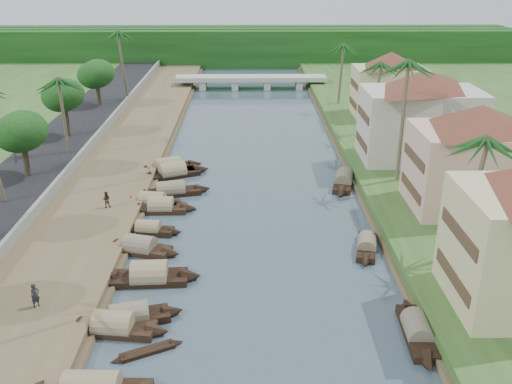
{
  "coord_description": "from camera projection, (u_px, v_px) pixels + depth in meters",
  "views": [
    {
      "loc": [
        -0.61,
        -34.74,
        22.79
      ],
      "look_at": [
        0.13,
        15.86,
        2.0
      ],
      "focal_mm": 40.0,
      "sensor_mm": 36.0,
      "label": 1
    }
  ],
  "objects": [
    {
      "name": "sampan_10",
      "position": [
        153.0,
        202.0,
        56.52
      ],
      "size": [
        7.41,
        2.55,
        2.03
      ],
      "rotation": [
        0.0,
        0.0,
        -0.14
      ],
      "color": "black",
      "rests_on": "ground"
    },
    {
      "name": "sampan_6",
      "position": [
        140.0,
        248.0,
        47.51
      ],
      "size": [
        7.44,
        3.61,
        2.18
      ],
      "rotation": [
        0.0,
        0.0,
        -0.28
      ],
      "color": "black",
      "rests_on": "ground"
    },
    {
      "name": "bridge",
      "position": [
        251.0,
        80.0,
        106.73
      ],
      "size": [
        28.0,
        4.0,
        2.4
      ],
      "color": "#A7A89D",
      "rests_on": "ground"
    },
    {
      "name": "sampan_14",
      "position": [
        417.0,
        331.0,
        36.93
      ],
      "size": [
        1.88,
        8.01,
        1.96
      ],
      "rotation": [
        0.0,
        0.0,
        1.53
      ],
      "color": "black",
      "rests_on": "ground"
    },
    {
      "name": "ground",
      "position": [
        257.0,
        302.0,
        40.79
      ],
      "size": [
        220.0,
        220.0,
        0.0
      ],
      "primitive_type": "plane",
      "color": "#394B56",
      "rests_on": "ground"
    },
    {
      "name": "person_near",
      "position": [
        35.0,
        295.0,
        38.5
      ],
      "size": [
        0.73,
        0.76,
        1.76
      ],
      "primitive_type": "imported",
      "rotation": [
        0.0,
        0.0,
        0.89
      ],
      "color": "#222429",
      "rests_on": "left_bank"
    },
    {
      "name": "tree_6",
      "position": [
        459.0,
        109.0,
        66.25
      ],
      "size": [
        4.75,
        4.75,
        7.38
      ],
      "color": "#433226",
      "rests_on": "ground"
    },
    {
      "name": "sampan_16",
      "position": [
        344.0,
        181.0,
        61.91
      ],
      "size": [
        3.68,
        9.13,
        2.19
      ],
      "rotation": [
        0.0,
        0.0,
        1.34
      ],
      "color": "black",
      "rests_on": "ground"
    },
    {
      "name": "palm_1",
      "position": [
        477.0,
        142.0,
        41.2
      ],
      "size": [
        3.2,
        3.2,
        11.02
      ],
      "color": "brown",
      "rests_on": "ground"
    },
    {
      "name": "canoe_1",
      "position": [
        147.0,
        352.0,
        35.48
      ],
      "size": [
        4.59,
        2.76,
        0.77
      ],
      "rotation": [
        0.0,
        0.0,
        0.45
      ],
      "color": "black",
      "rests_on": "ground"
    },
    {
      "name": "left_bank",
      "position": [
        100.0,
        192.0,
        58.93
      ],
      "size": [
        10.0,
        180.0,
        0.8
      ],
      "primitive_type": "cube",
      "color": "brown",
      "rests_on": "ground"
    },
    {
      "name": "canoe_2",
      "position": [
        165.0,
        210.0,
        55.51
      ],
      "size": [
        6.24,
        1.12,
        0.9
      ],
      "rotation": [
        0.0,
        0.0,
        0.04
      ],
      "color": "black",
      "rests_on": "ground"
    },
    {
      "name": "sampan_5",
      "position": [
        150.0,
        277.0,
        43.22
      ],
      "size": [
        8.12,
        2.49,
        2.53
      ],
      "rotation": [
        0.0,
        0.0,
        0.05
      ],
      "color": "black",
      "rests_on": "ground"
    },
    {
      "name": "sampan_8",
      "position": [
        161.0,
        208.0,
        55.19
      ],
      "size": [
        6.96,
        1.92,
        2.17
      ],
      "rotation": [
        0.0,
        0.0,
        -0.0
      ],
      "color": "black",
      "rests_on": "ground"
    },
    {
      "name": "building_mid",
      "position": [
        475.0,
        156.0,
        51.68
      ],
      "size": [
        14.11,
        14.11,
        9.7
      ],
      "color": "#D39E95",
      "rests_on": "right_bank"
    },
    {
      "name": "sampan_7",
      "position": [
        149.0,
        230.0,
        50.75
      ],
      "size": [
        6.31,
        2.1,
        1.72
      ],
      "rotation": [
        0.0,
        0.0,
        -0.14
      ],
      "color": "black",
      "rests_on": "ground"
    },
    {
      "name": "building_far",
      "position": [
        421.0,
        115.0,
        64.52
      ],
      "size": [
        15.59,
        15.59,
        10.2
      ],
      "color": "beige",
      "rests_on": "right_bank"
    },
    {
      "name": "sampan_15",
      "position": [
        367.0,
        246.0,
        47.85
      ],
      "size": [
        2.82,
        6.88,
        1.86
      ],
      "rotation": [
        0.0,
        0.0,
        1.35
      ],
      "color": "black",
      "rests_on": "ground"
    },
    {
      "name": "sampan_13",
      "position": [
        168.0,
        167.0,
        65.89
      ],
      "size": [
        8.43,
        4.62,
        2.28
      ],
      "rotation": [
        0.0,
        0.0,
        0.36
      ],
      "color": "black",
      "rests_on": "ground"
    },
    {
      "name": "building_distant",
      "position": [
        389.0,
        83.0,
        83.22
      ],
      "size": [
        12.62,
        12.62,
        9.2
      ],
      "color": "tan",
      "rests_on": "right_bank"
    },
    {
      "name": "tree_4",
      "position": [
        64.0,
        96.0,
        72.21
      ],
      "size": [
        4.78,
        4.78,
        7.28
      ],
      "color": "#433226",
      "rests_on": "ground"
    },
    {
      "name": "retaining_wall",
      "position": [
        58.0,
        184.0,
        58.51
      ],
      "size": [
        0.4,
        180.0,
        1.1
      ],
      "primitive_type": "cube",
      "color": "slate",
      "rests_on": "left_bank"
    },
    {
      "name": "sampan_9",
      "position": [
        171.0,
        191.0,
        59.07
      ],
      "size": [
        8.73,
        3.56,
        2.17
      ],
      "rotation": [
        0.0,
        0.0,
        0.23
      ],
      "color": "black",
      "rests_on": "ground"
    },
    {
      "name": "palm_7",
      "position": [
        342.0,
        47.0,
        88.28
      ],
      "size": [
        3.2,
        3.2,
        10.64
      ],
      "color": "brown",
      "rests_on": "ground"
    },
    {
      "name": "palm_6",
      "position": [
        60.0,
        81.0,
        64.65
      ],
      "size": [
        3.2,
        3.2,
        10.18
      ],
      "color": "brown",
      "rests_on": "ground"
    },
    {
      "name": "tree_5",
      "position": [
        96.0,
        75.0,
        87.93
      ],
      "size": [
        5.07,
        5.07,
        6.92
      ],
      "color": "#433226",
      "rests_on": "ground"
    },
    {
      "name": "road",
      "position": [
        17.0,
        190.0,
        58.7
      ],
      "size": [
        8.0,
        180.0,
        1.4
      ],
      "primitive_type": "cube",
      "color": "black",
      "rests_on": "ground"
    },
    {
      "name": "treeline",
      "position": [
        250.0,
        46.0,
        131.76
      ],
      "size": [
        120.0,
        14.0,
        8.0
      ],
      "color": "#0F370F",
      "rests_on": "ground"
    },
    {
      "name": "sampan_4",
      "position": [
        114.0,
        327.0,
        37.36
      ],
      "size": [
        7.76,
        2.64,
        2.17
      ],
      "rotation": [
        0.0,
        0.0,
        -0.13
      ],
      "color": "black",
      "rests_on": "ground"
    },
    {
      "name": "sampan_11",
      "position": [
        173.0,
        173.0,
        64.04
      ],
      "size": [
        8.42,
        5.11,
        2.39
      ],
      "rotation": [
        0.0,
        0.0,
        0.42
      ],
      "color": "black",
      "rests_on": "ground"
    },
    {
      "name": "palm_8",
      "position": [
        122.0,
        34.0,
        89.83
      ],
      "size": [
        3.2,
        3.2,
        12.11
      ],
      "color": "brown",
      "rests_on": "ground"
    },
    {
      "name": "sampan_12",
      "position": [
        172.0,
        170.0,
        64.99
      ],
      "size": [
        8.79,
        2.76,
        2.08
      ],
      "rotation": [
        0.0,
        0.0,
        0.14
      ],
      "color": "black",
      "rests_on": "ground"
    },
    {
      "name": "person_far",
      "position": [
        106.0,
        199.0,
        54.05
      ],
      "size": [
        0.82,
        0.67,
        1.59
      ],
      "primitive_type": "imported",
      "rotation": [
        0.0,
        0.0,
        3.23
      ],
      "color": "#302A21",
      "rests_on": "left_bank"
    },
    {
      "name": "right_bank",
      "position": [
        436.0,
        188.0,
        59.32
      ],
      "size": [
        16.0,
        180.0,
        1.2
      ],
      "primitive_type": "cube",
      "color": "#2A4D1E",
      "rests_on": "ground"
    },
    {
      "name": "palm_2",
      "position": [
        408.0,
        66.0,
        55.34
      ],
      "size": [
        3.2,
        3.2,
        13.81
      ],
      "color": "brown",
      "rests_on": "ground"
    },
    {
      "name": "sampan_3",
      "position": [
        129.0,
        317.0,
        38.36
      ],
      "size": [
        7.65,
        3.43,
        2.05
      ],
      "rotation": [
        0.0,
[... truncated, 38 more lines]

